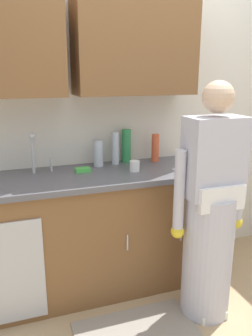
{
  "coord_description": "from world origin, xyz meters",
  "views": [
    {
      "loc": [
        -1.01,
        -1.71,
        1.66
      ],
      "look_at": [
        -0.22,
        0.55,
        1.0
      ],
      "focal_mm": 36.98,
      "sensor_mm": 36.0,
      "label": 1
    }
  ],
  "objects_px": {
    "sink": "(42,180)",
    "knife_on_counter": "(191,166)",
    "bottle_cleaner_spray": "(126,146)",
    "bottle_soap": "(115,148)",
    "sponge": "(83,170)",
    "person_at_sink": "(210,222)",
    "cup_by_sink": "(135,166)",
    "bottle_water_short": "(155,148)",
    "bottle_dish_liquid": "(98,153)"
  },
  "relations": [
    {
      "from": "sink",
      "to": "knife_on_counter",
      "type": "distance_m",
      "value": 1.17
    },
    {
      "from": "bottle_cleaner_spray",
      "to": "knife_on_counter",
      "type": "height_order",
      "value": "bottle_cleaner_spray"
    },
    {
      "from": "bottle_soap",
      "to": "sponge",
      "type": "xyz_separation_m",
      "value": [
        -0.3,
        -0.14,
        -0.12
      ]
    },
    {
      "from": "sink",
      "to": "person_at_sink",
      "type": "xyz_separation_m",
      "value": [
        1.03,
        -0.58,
        -0.23
      ]
    },
    {
      "from": "cup_by_sink",
      "to": "knife_on_counter",
      "type": "bearing_deg",
      "value": -1.15
    },
    {
      "from": "person_at_sink",
      "to": "bottle_water_short",
      "type": "bearing_deg",
      "value": 95.62
    },
    {
      "from": "bottle_dish_liquid",
      "to": "knife_on_counter",
      "type": "relative_size",
      "value": 0.89
    },
    {
      "from": "knife_on_counter",
      "to": "bottle_soap",
      "type": "bearing_deg",
      "value": 26.83
    },
    {
      "from": "sponge",
      "to": "cup_by_sink",
      "type": "bearing_deg",
      "value": -16.34
    },
    {
      "from": "bottle_dish_liquid",
      "to": "knife_on_counter",
      "type": "xyz_separation_m",
      "value": [
        0.7,
        -0.24,
        -0.1
      ]
    },
    {
      "from": "bottle_dish_liquid",
      "to": "bottle_water_short",
      "type": "relative_size",
      "value": 0.92
    },
    {
      "from": "bottle_water_short",
      "to": "knife_on_counter",
      "type": "height_order",
      "value": "bottle_water_short"
    },
    {
      "from": "person_at_sink",
      "to": "bottle_soap",
      "type": "xyz_separation_m",
      "value": [
        -0.42,
        0.77,
        0.38
      ]
    },
    {
      "from": "bottle_water_short",
      "to": "sponge",
      "type": "xyz_separation_m",
      "value": [
        -0.65,
        -0.12,
        -0.1
      ]
    },
    {
      "from": "bottle_cleaner_spray",
      "to": "sponge",
      "type": "relative_size",
      "value": 2.5
    },
    {
      "from": "sink",
      "to": "cup_by_sink",
      "type": "distance_m",
      "value": 0.69
    },
    {
      "from": "sink",
      "to": "bottle_soap",
      "type": "distance_m",
      "value": 0.66
    },
    {
      "from": "bottle_cleaner_spray",
      "to": "cup_by_sink",
      "type": "height_order",
      "value": "bottle_cleaner_spray"
    },
    {
      "from": "sink",
      "to": "bottle_soap",
      "type": "xyz_separation_m",
      "value": [
        0.62,
        0.19,
        0.15
      ]
    },
    {
      "from": "sponge",
      "to": "knife_on_counter",
      "type": "bearing_deg",
      "value": -7.97
    },
    {
      "from": "person_at_sink",
      "to": "bottle_cleaner_spray",
      "type": "height_order",
      "value": "person_at_sink"
    },
    {
      "from": "sink",
      "to": "person_at_sink",
      "type": "bearing_deg",
      "value": -29.32
    },
    {
      "from": "bottle_dish_liquid",
      "to": "bottle_water_short",
      "type": "distance_m",
      "value": 0.49
    },
    {
      "from": "knife_on_counter",
      "to": "bottle_water_short",
      "type": "bearing_deg",
      "value": 2.99
    },
    {
      "from": "bottle_dish_liquid",
      "to": "bottle_cleaner_spray",
      "type": "xyz_separation_m",
      "value": [
        0.25,
        0.05,
        0.03
      ]
    },
    {
      "from": "cup_by_sink",
      "to": "sponge",
      "type": "distance_m",
      "value": 0.39
    },
    {
      "from": "bottle_dish_liquid",
      "to": "bottle_soap",
      "type": "relative_size",
      "value": 0.8
    },
    {
      "from": "bottle_cleaner_spray",
      "to": "knife_on_counter",
      "type": "xyz_separation_m",
      "value": [
        0.45,
        -0.29,
        -0.13
      ]
    },
    {
      "from": "bottle_cleaner_spray",
      "to": "cup_by_sink",
      "type": "relative_size",
      "value": 3.43
    },
    {
      "from": "bottle_cleaner_spray",
      "to": "bottle_soap",
      "type": "bearing_deg",
      "value": -163.38
    },
    {
      "from": "bottle_cleaner_spray",
      "to": "sink",
      "type": "bearing_deg",
      "value": -162.67
    },
    {
      "from": "cup_by_sink",
      "to": "sponge",
      "type": "relative_size",
      "value": 0.73
    },
    {
      "from": "person_at_sink",
      "to": "cup_by_sink",
      "type": "xyz_separation_m",
      "value": [
        -0.35,
        0.52,
        0.29
      ]
    },
    {
      "from": "cup_by_sink",
      "to": "knife_on_counter",
      "type": "height_order",
      "value": "cup_by_sink"
    },
    {
      "from": "bottle_soap",
      "to": "bottle_water_short",
      "type": "bearing_deg",
      "value": -2.96
    },
    {
      "from": "person_at_sink",
      "to": "bottle_water_short",
      "type": "xyz_separation_m",
      "value": [
        -0.07,
        0.76,
        0.36
      ]
    },
    {
      "from": "bottle_dish_liquid",
      "to": "sponge",
      "type": "distance_m",
      "value": 0.22
    },
    {
      "from": "bottle_dish_liquid",
      "to": "bottle_cleaner_spray",
      "type": "distance_m",
      "value": 0.26
    },
    {
      "from": "bottle_dish_liquid",
      "to": "bottle_soap",
      "type": "xyz_separation_m",
      "value": [
        0.15,
        0.02,
        0.03
      ]
    },
    {
      "from": "bottle_dish_liquid",
      "to": "sponge",
      "type": "height_order",
      "value": "bottle_dish_liquid"
    },
    {
      "from": "cup_by_sink",
      "to": "knife_on_counter",
      "type": "relative_size",
      "value": 0.33
    },
    {
      "from": "sponge",
      "to": "bottle_water_short",
      "type": "bearing_deg",
      "value": 10.6
    },
    {
      "from": "person_at_sink",
      "to": "bottle_cleaner_spray",
      "type": "distance_m",
      "value": 0.95
    },
    {
      "from": "bottle_cleaner_spray",
      "to": "knife_on_counter",
      "type": "relative_size",
      "value": 1.15
    },
    {
      "from": "bottle_dish_liquid",
      "to": "bottle_cleaner_spray",
      "type": "bearing_deg",
      "value": 10.98
    },
    {
      "from": "bottle_cleaner_spray",
      "to": "bottle_soap",
      "type": "distance_m",
      "value": 0.11
    },
    {
      "from": "bottle_water_short",
      "to": "cup_by_sink",
      "type": "relative_size",
      "value": 2.88
    },
    {
      "from": "sink",
      "to": "sponge",
      "type": "xyz_separation_m",
      "value": [
        0.31,
        0.05,
        0.03
      ]
    },
    {
      "from": "bottle_dish_liquid",
      "to": "bottle_water_short",
      "type": "xyz_separation_m",
      "value": [
        0.49,
        0.0,
        0.01
      ]
    },
    {
      "from": "person_at_sink",
      "to": "knife_on_counter",
      "type": "xyz_separation_m",
      "value": [
        0.14,
        0.51,
        0.25
      ]
    }
  ]
}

